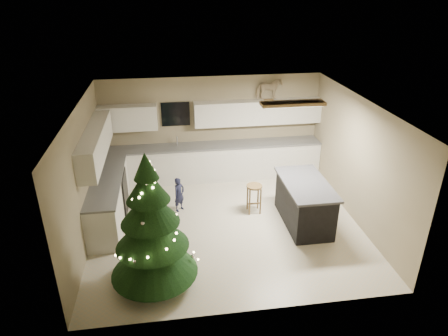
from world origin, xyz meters
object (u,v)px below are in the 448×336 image
at_px(bar_stool, 254,192).
at_px(toddler, 179,194).
at_px(christmas_tree, 152,233).
at_px(rocking_horse, 269,89).
at_px(island, 304,203).

distance_m(bar_stool, toddler, 1.66).
bearing_deg(christmas_tree, rocking_horse, 53.75).
xyz_separation_m(island, christmas_tree, (-3.09, -1.43, 0.51)).
bearing_deg(island, christmas_tree, -155.21).
bearing_deg(bar_stool, rocking_horse, 69.09).
distance_m(bar_stool, rocking_horse, 2.72).
distance_m(island, christmas_tree, 3.44).
relative_size(christmas_tree, rocking_horse, 3.86).
relative_size(christmas_tree, toddler, 3.05).
xyz_separation_m(christmas_tree, toddler, (0.52, 2.32, -0.59)).
bearing_deg(christmas_tree, toddler, 77.42).
height_order(christmas_tree, toddler, christmas_tree).
height_order(island, bar_stool, island).
xyz_separation_m(toddler, rocking_horse, (2.36, 1.60, 1.89)).
xyz_separation_m(bar_stool, rocking_horse, (0.73, 1.92, 1.79)).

